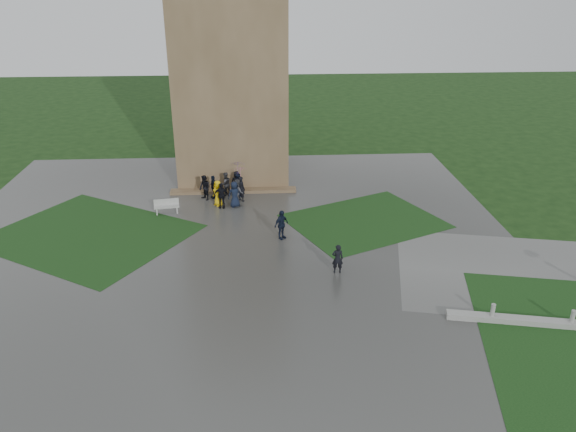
{
  "coord_description": "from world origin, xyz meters",
  "views": [
    {
      "loc": [
        1.73,
        -27.26,
        14.74
      ],
      "look_at": [
        3.52,
        3.42,
        1.2
      ],
      "focal_mm": 35.0,
      "sensor_mm": 36.0,
      "label": 1
    }
  ],
  "objects": [
    {
      "name": "pedestrian_mid",
      "position": [
        3.09,
        2.8,
        0.92
      ],
      "size": [
        1.19,
        1.15,
        1.8
      ],
      "primitive_type": "imported",
      "rotation": [
        0.0,
        0.0,
        0.73
      ],
      "color": "black",
      "rests_on": "plaza"
    },
    {
      "name": "ground",
      "position": [
        0.0,
        0.0,
        0.0
      ],
      "size": [
        120.0,
        120.0,
        0.0
      ],
      "primitive_type": "plane",
      "color": "black"
    },
    {
      "name": "lawn_inset_left",
      "position": [
        -8.5,
        4.0,
        0.03
      ],
      "size": [
        14.1,
        13.46,
        0.01
      ],
      "primitive_type": "cube",
      "rotation": [
        0.0,
        0.0,
        -0.56
      ],
      "color": "black",
      "rests_on": "plaza"
    },
    {
      "name": "tower",
      "position": [
        0.0,
        15.0,
        9.0
      ],
      "size": [
        8.0,
        8.0,
        18.0
      ],
      "primitive_type": "cube",
      "color": "brown",
      "rests_on": "ground"
    },
    {
      "name": "plaza",
      "position": [
        0.0,
        2.0,
        0.01
      ],
      "size": [
        34.0,
        34.0,
        0.02
      ],
      "primitive_type": "cube",
      "color": "#353633",
      "rests_on": "ground"
    },
    {
      "name": "bench",
      "position": [
        -4.25,
        7.06,
        0.5
      ],
      "size": [
        1.68,
        0.77,
        0.94
      ],
      "rotation": [
        0.0,
        0.0,
        0.17
      ],
      "color": "#A5A5A1",
      "rests_on": "plaza"
    },
    {
      "name": "tower_plinth",
      "position": [
        0.0,
        10.6,
        0.13
      ],
      "size": [
        9.0,
        0.8,
        0.22
      ],
      "primitive_type": "cube",
      "color": "brown",
      "rests_on": "plaza"
    },
    {
      "name": "visitor_cluster",
      "position": [
        -0.26,
        8.96,
        1.09
      ],
      "size": [
        3.44,
        3.21,
        2.56
      ],
      "color": "black",
      "rests_on": "plaza"
    },
    {
      "name": "pedestrian_near",
      "position": [
        5.84,
        -1.44,
        0.83
      ],
      "size": [
        0.6,
        0.4,
        1.63
      ],
      "primitive_type": "imported",
      "rotation": [
        0.0,
        0.0,
        3.12
      ],
      "color": "black",
      "rests_on": "plaza"
    },
    {
      "name": "lawn_inset_right",
      "position": [
        8.5,
        5.0,
        0.03
      ],
      "size": [
        11.12,
        10.15,
        0.01
      ],
      "primitive_type": "cube",
      "rotation": [
        0.0,
        0.0,
        0.44
      ],
      "color": "black",
      "rests_on": "plaza"
    }
  ]
}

